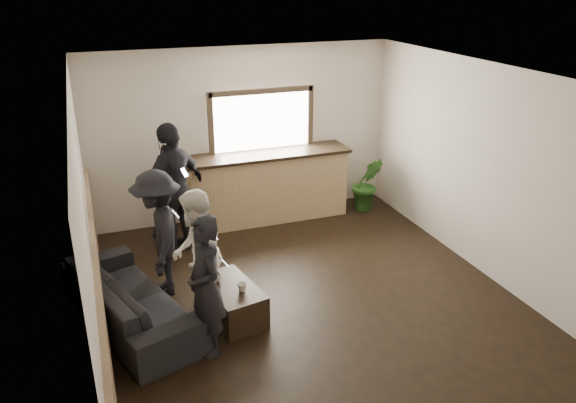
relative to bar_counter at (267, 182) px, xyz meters
name	(u,v)px	position (x,y,z in m)	size (l,w,h in m)	color
ground	(313,303)	(-0.30, -2.70, -0.64)	(5.00, 6.00, 0.01)	black
room_shell	(254,202)	(-1.04, -2.70, 0.83)	(5.01, 6.01, 2.80)	silver
bar_counter	(267,182)	(0.00, 0.00, 0.00)	(2.70, 0.68, 2.13)	tan
sofa	(131,298)	(-2.45, -2.34, -0.31)	(2.24, 0.88, 0.65)	black
coffee_table	(232,301)	(-1.32, -2.63, -0.43)	(0.52, 0.94, 0.42)	black
cup_a	(216,278)	(-1.46, -2.47, -0.17)	(0.14, 0.14, 0.11)	silver
cup_b	(242,287)	(-1.23, -2.78, -0.17)	(0.11, 0.11, 0.10)	silver
potted_plant	(367,184)	(1.72, -0.24, -0.17)	(0.52, 0.42, 0.95)	#2D6623
person_a	(206,286)	(-1.72, -3.16, 0.15)	(0.50, 0.63, 1.58)	black
person_b	(196,255)	(-1.66, -2.42, 0.15)	(0.79, 0.90, 1.57)	silver
person_c	(159,234)	(-2.00, -1.77, 0.18)	(0.71, 1.12, 1.65)	black
person_d	(174,189)	(-1.62, -0.68, 0.33)	(1.19, 1.08, 1.94)	black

